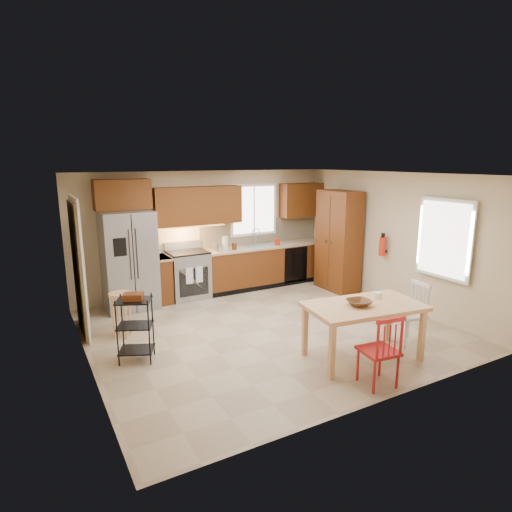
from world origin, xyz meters
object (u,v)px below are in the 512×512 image
object	(u,v)px
refrigerator	(129,261)
table_jar	(378,297)
range_stove	(188,275)
table_bowl	(359,306)
chair_white	(408,314)
utility_cart	(135,329)
chair_red	(379,349)
dining_table	(363,332)
pantry	(338,241)
soap_bottle	(277,241)
bar_stool	(122,315)
fire_extinguisher	(382,246)

from	to	relation	value
refrigerator	table_jar	size ratio (longest dim) A/B	13.34
range_stove	table_bowl	distance (m)	3.89
chair_white	utility_cart	world-z (taller)	chair_white
range_stove	chair_white	bearing A→B (deg)	-59.82
refrigerator	chair_red	distance (m)	4.76
chair_red	table_bowl	bearing A→B (deg)	76.64
dining_table	chair_red	bearing A→B (deg)	-110.52
refrigerator	table_jar	world-z (taller)	refrigerator
refrigerator	utility_cart	xyz separation A→B (m)	(-0.45, -2.21, -0.45)
range_stove	pantry	size ratio (longest dim) A/B	0.44
chair_red	table_jar	xyz separation A→B (m)	(0.70, 0.75, 0.35)
soap_bottle	table_bowl	distance (m)	3.76
soap_bottle	dining_table	distance (m)	3.78
pantry	bar_stool	xyz separation A→B (m)	(-4.57, -0.34, -0.70)
fire_extinguisher	table_bowl	distance (m)	2.71
utility_cart	dining_table	bearing A→B (deg)	-2.88
refrigerator	soap_bottle	bearing A→B (deg)	-0.45
chair_red	bar_stool	bearing A→B (deg)	136.29
fire_extinguisher	bar_stool	distance (m)	4.88
pantry	bar_stool	distance (m)	4.64
table_bowl	range_stove	bearing A→B (deg)	106.26
soap_bottle	table_jar	world-z (taller)	soap_bottle
soap_bottle	fire_extinguisher	size ratio (longest dim) A/B	0.53
fire_extinguisher	chair_white	xyz separation A→B (m)	(-1.05, -1.63, -0.64)
bar_stool	soap_bottle	bearing A→B (deg)	-2.88
soap_bottle	dining_table	xyz separation A→B (m)	(-0.85, -3.63, -0.61)
pantry	dining_table	size ratio (longest dim) A/B	1.33
chair_red	table_jar	bearing A→B (deg)	54.89
soap_bottle	utility_cart	world-z (taller)	soap_bottle
refrigerator	range_stove	size ratio (longest dim) A/B	1.98
refrigerator	bar_stool	size ratio (longest dim) A/B	2.56
bar_stool	pantry	bearing A→B (deg)	-17.52
range_stove	soap_bottle	world-z (taller)	soap_bottle
utility_cart	chair_white	bearing A→B (deg)	4.08
refrigerator	pantry	world-z (taller)	pantry
range_stove	fire_extinguisher	bearing A→B (deg)	-32.62
soap_bottle	bar_stool	size ratio (longest dim) A/B	0.27
fire_extinguisher	dining_table	distance (m)	2.71
chair_red	range_stove	bearing A→B (deg)	108.58
soap_bottle	refrigerator	bearing A→B (deg)	179.55
soap_bottle	chair_red	size ratio (longest dim) A/B	0.21
table_bowl	utility_cart	world-z (taller)	utility_cart
dining_table	soap_bottle	bearing A→B (deg)	84.66
range_stove	table_jar	xyz separation A→B (m)	(1.53, -3.62, 0.35)
pantry	table_jar	world-z (taller)	pantry
table_bowl	utility_cart	distance (m)	3.06
pantry	bar_stool	size ratio (longest dim) A/B	2.96
chair_white	bar_stool	world-z (taller)	chair_white
table_bowl	refrigerator	bearing A→B (deg)	121.42
fire_extinguisher	chair_white	bearing A→B (deg)	-122.66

